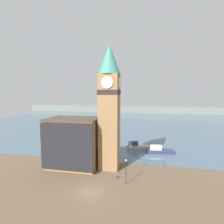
% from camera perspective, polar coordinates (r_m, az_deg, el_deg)
% --- Properties ---
extents(ground_plane, '(160.00, 160.00, 0.00)m').
position_cam_1_polar(ground_plane, '(29.88, -7.07, -24.50)').
color(ground_plane, brown).
extents(water, '(160.00, 120.00, 0.00)m').
position_cam_1_polar(water, '(98.25, 6.30, -2.78)').
color(water, slate).
rests_on(water, ground_plane).
extents(far_shoreline, '(180.00, 3.00, 5.00)m').
position_cam_1_polar(far_shoreline, '(137.55, 7.76, 0.81)').
color(far_shoreline, gray).
rests_on(far_shoreline, water).
extents(pier_railing, '(8.41, 0.08, 1.09)m').
position_cam_1_polar(pier_railing, '(39.16, 10.65, -15.34)').
color(pier_railing, '#333338').
rests_on(pier_railing, ground_plane).
extents(clock_tower, '(4.39, 4.39, 24.49)m').
position_cam_1_polar(clock_tower, '(34.59, -0.86, 2.51)').
color(clock_tower, '#9E754C').
rests_on(clock_tower, ground_plane).
extents(pier_building, '(10.51, 7.08, 10.17)m').
position_cam_1_polar(pier_building, '(37.49, -12.46, -9.62)').
color(pier_building, '#9E754C').
rests_on(pier_building, ground_plane).
extents(boat_near, '(5.93, 1.85, 2.10)m').
position_cam_1_polar(boat_near, '(49.22, 7.91, -10.97)').
color(boat_near, '#B7B2A8').
rests_on(boat_near, water).
extents(boat_far, '(6.94, 2.83, 1.92)m').
position_cam_1_polar(boat_far, '(47.31, 15.11, -11.93)').
color(boat_far, '#333856').
rests_on(boat_far, water).
extents(mooring_bollard_near, '(0.32, 0.32, 0.81)m').
position_cam_1_polar(mooring_bollard_near, '(33.27, 1.49, -20.20)').
color(mooring_bollard_near, brown).
rests_on(mooring_bollard_near, ground_plane).
extents(lamp_post, '(0.32, 0.32, 4.34)m').
position_cam_1_polar(lamp_post, '(30.45, 4.59, -17.52)').
color(lamp_post, black).
rests_on(lamp_post, ground_plane).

